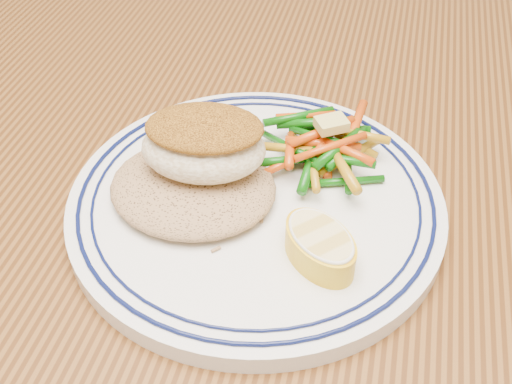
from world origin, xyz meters
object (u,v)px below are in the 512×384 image
object	(u,v)px
dining_table	(278,296)
fish_fillet	(204,143)
plate	(256,202)
rice_pilaf	(193,184)
lemon_wedge	(320,245)
vegetable_pile	(324,147)

from	to	relation	value
dining_table	fish_fillet	world-z (taller)	fish_fillet
dining_table	plate	xyz separation A→B (m)	(-0.02, -0.00, 0.11)
rice_pilaf	lemon_wedge	bearing A→B (deg)	-21.70
rice_pilaf	vegetable_pile	size ratio (longest dim) A/B	1.15
plate	lemon_wedge	xyz separation A→B (m)	(0.05, -0.05, 0.02)
fish_fillet	rice_pilaf	bearing A→B (deg)	-112.45
rice_pilaf	vegetable_pile	distance (m)	0.11
dining_table	lemon_wedge	xyz separation A→B (m)	(0.04, -0.05, 0.12)
plate	vegetable_pile	world-z (taller)	vegetable_pile
dining_table	plate	bearing A→B (deg)	-175.13
dining_table	rice_pilaf	world-z (taller)	rice_pilaf
rice_pilaf	vegetable_pile	xyz separation A→B (m)	(0.09, 0.06, 0.00)
dining_table	rice_pilaf	bearing A→B (deg)	-170.27
rice_pilaf	lemon_wedge	size ratio (longest dim) A/B	1.57
vegetable_pile	lemon_wedge	distance (m)	0.10
lemon_wedge	vegetable_pile	bearing A→B (deg)	97.20
plate	rice_pilaf	bearing A→B (deg)	-168.23
plate	fish_fillet	xyz separation A→B (m)	(-0.04, 0.00, 0.05)
dining_table	fish_fillet	xyz separation A→B (m)	(-0.06, 0.00, 0.15)
plate	rice_pilaf	distance (m)	0.05
dining_table	lemon_wedge	distance (m)	0.14
vegetable_pile	lemon_wedge	size ratio (longest dim) A/B	1.37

